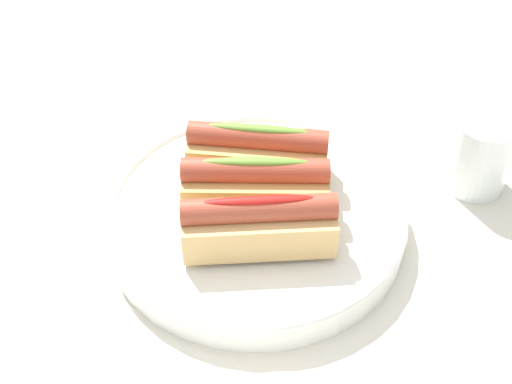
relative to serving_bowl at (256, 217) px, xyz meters
name	(u,v)px	position (x,y,z in m)	size (l,w,h in m)	color
ground_plane	(244,232)	(0.01, 0.00, -0.02)	(2.40, 2.40, 0.00)	silver
serving_bowl	(256,217)	(0.00, 0.00, 0.00)	(0.32, 0.32, 0.04)	white
hotdog_front	(258,152)	(-0.02, -0.05, 0.05)	(0.16, 0.11, 0.06)	tan
hotdog_back	(256,186)	(0.00, 0.00, 0.05)	(0.16, 0.09, 0.06)	tan
hotdog_side	(254,225)	(0.02, 0.05, 0.05)	(0.16, 0.08, 0.06)	#DBB270
water_glass	(480,158)	(-0.26, 0.00, 0.02)	(0.07, 0.07, 0.09)	white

